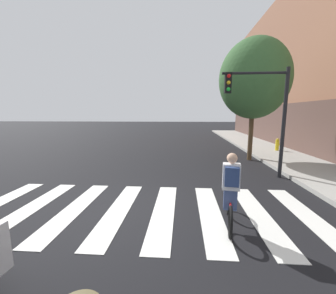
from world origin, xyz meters
TOP-DOWN VIEW (x-y plane):
  - ground_plane at (0.00, 0.00)m, footprint 120.00×120.00m
  - crosswalk_stripes at (0.30, 0.00)m, footprint 8.87×3.54m
  - cyclist at (2.42, -0.64)m, footprint 0.39×1.70m
  - traffic_light_near at (4.38, 3.26)m, footprint 2.47×0.28m
  - fire_hydrant at (7.46, 8.75)m, footprint 0.33×0.22m
  - street_tree_near at (5.01, 6.44)m, footprint 3.55×3.55m

SIDE VIEW (x-z plane):
  - ground_plane at x=0.00m, z-range 0.00..0.00m
  - crosswalk_stripes at x=0.30m, z-range 0.00..0.01m
  - fire_hydrant at x=7.46m, z-range 0.14..0.92m
  - cyclist at x=2.42m, z-range 0.00..1.69m
  - traffic_light_near at x=4.38m, z-range 0.76..4.96m
  - street_tree_near at x=5.01m, z-range 1.11..7.43m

